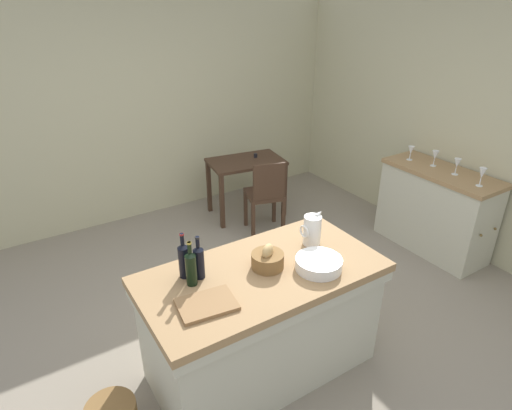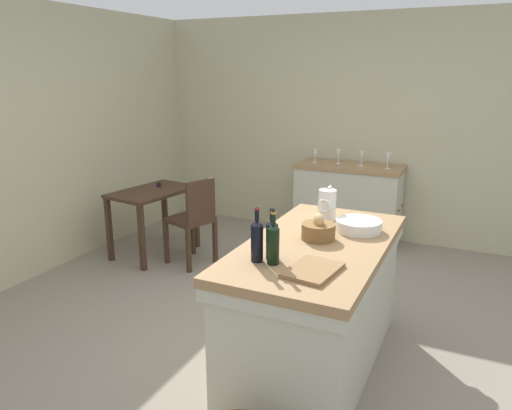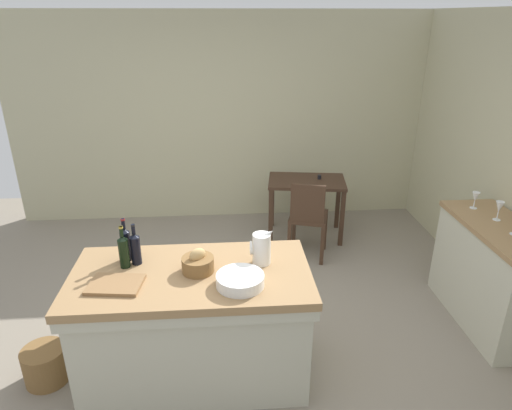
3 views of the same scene
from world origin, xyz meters
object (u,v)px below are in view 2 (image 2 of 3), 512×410
object	(u,v)px
wooden_chair	(194,218)
wine_bottle_green	(273,243)
wine_bottle_dark	(272,238)
wine_glass_right	(315,154)
wash_bowl	(359,225)
bread_basket	(318,230)
wine_glass_middle	(338,154)
island_table	(316,299)
side_cabinet	(348,203)
writing_desk	(153,200)
wine_glass_far_left	(388,158)
wine_glass_left	(362,156)
cutting_board	(313,270)
wine_bottle_amber	(257,240)
pitcher	(327,204)

from	to	relation	value
wooden_chair	wine_bottle_green	world-z (taller)	wine_bottle_green
wine_bottle_dark	wine_glass_right	world-z (taller)	wine_bottle_dark
wash_bowl	bread_basket	distance (m)	0.35
wine_bottle_dark	wine_glass_middle	bearing A→B (deg)	8.55
wine_glass_right	wine_bottle_dark	bearing A→B (deg)	-166.30
island_table	side_cabinet	size ratio (longest dim) A/B	1.36
writing_desk	wine_glass_far_left	world-z (taller)	wine_glass_far_left
bread_basket	wine_glass_middle	world-z (taller)	wine_glass_middle
side_cabinet	wine_glass_left	size ratio (longest dim) A/B	7.22
wine_glass_far_left	wooden_chair	bearing A→B (deg)	128.25
cutting_board	wash_bowl	bearing A→B (deg)	-3.82
bread_basket	wine_glass_left	bearing A→B (deg)	7.15
cutting_board	wine_glass_middle	size ratio (longest dim) A/B	2.05
island_table	wine_glass_middle	world-z (taller)	wine_glass_middle
cutting_board	wine_bottle_green	world-z (taller)	wine_bottle_green
side_cabinet	wine_glass_right	distance (m)	0.69
side_cabinet	wine_glass_left	world-z (taller)	wine_glass_left
cutting_board	wine_glass_middle	xyz separation A→B (m)	(3.03, 0.73, 0.14)
wash_bowl	wine_bottle_amber	distance (m)	0.90
wine_glass_middle	island_table	bearing A→B (deg)	-166.77
cutting_board	wine_glass_left	xyz separation A→B (m)	(3.02, 0.46, 0.14)
wash_bowl	wine_bottle_amber	size ratio (longest dim) A/B	0.98
pitcher	side_cabinet	bearing A→B (deg)	10.08
wooden_chair	wine_glass_far_left	size ratio (longest dim) A/B	5.03
island_table	wine_glass_left	world-z (taller)	wine_glass_left
writing_desk	wine_glass_right	world-z (taller)	wine_glass_right
wine_glass_far_left	wine_glass_middle	world-z (taller)	wine_glass_far_left
bread_basket	wine_glass_far_left	bearing A→B (deg)	0.19
cutting_board	wine_glass_right	size ratio (longest dim) A/B	2.23
wine_bottle_dark	wine_glass_right	distance (m)	2.96
side_cabinet	wine_glass_middle	world-z (taller)	wine_glass_middle
side_cabinet	wine_bottle_dark	bearing A→B (deg)	-174.14
wine_bottle_green	cutting_board	bearing A→B (deg)	-94.28
side_cabinet	wash_bowl	world-z (taller)	wash_bowl
wine_bottle_amber	bread_basket	bearing A→B (deg)	-21.35
wash_bowl	wine_glass_right	distance (m)	2.39
bread_basket	wine_bottle_dark	xyz separation A→B (m)	(-0.44, 0.14, 0.06)
side_cabinet	wine_glass_middle	distance (m)	0.59
island_table	side_cabinet	distance (m)	2.57
bread_basket	writing_desk	bearing A→B (deg)	62.26
cutting_board	wine_glass_middle	world-z (taller)	wine_glass_middle
wine_glass_far_left	pitcher	bearing A→B (deg)	177.89
cutting_board	wine_bottle_dark	distance (m)	0.32
writing_desk	wine_bottle_green	distance (m)	2.77
island_table	wine_glass_middle	bearing A→B (deg)	13.23
island_table	wine_bottle_green	size ratio (longest dim) A/B	5.32
wooden_chair	bread_basket	size ratio (longest dim) A/B	4.13
wine_bottle_amber	wine_glass_right	bearing A→B (deg)	12.23
wine_glass_left	wash_bowl	bearing A→B (deg)	-166.92
cutting_board	wine_glass_middle	bearing A→B (deg)	13.52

